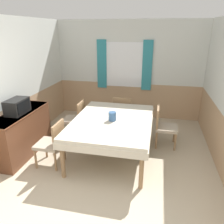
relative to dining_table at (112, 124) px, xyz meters
The scene contains 10 objects.
wall_back 2.26m from the dining_table, 90.55° to the left, with size 4.32×0.10×2.60m.
wall_left 2.11m from the dining_table, behind, with size 0.05×4.44×2.60m.
dining_table is the anchor object (origin of this frame).
chair_left_far 1.15m from the dining_table, 149.22° to the left, with size 0.44×0.44×0.85m.
chair_right_far 1.15m from the dining_table, 30.78° to the left, with size 0.44×0.44×0.85m.
chair_left_near 1.15m from the dining_table, 149.22° to the right, with size 0.44×0.44×0.85m.
chair_head_window 1.24m from the dining_table, 90.00° to the left, with size 0.44×0.44×0.85m.
sideboard 1.78m from the dining_table, 168.93° to the right, with size 0.46×1.46×0.87m.
tv 1.81m from the dining_table, 167.72° to the right, with size 0.29×0.46×0.28m.
vase 0.19m from the dining_table, 78.78° to the right, with size 0.14×0.14×0.17m.
Camera 1 is at (0.81, -1.85, 2.36)m, focal length 35.00 mm.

